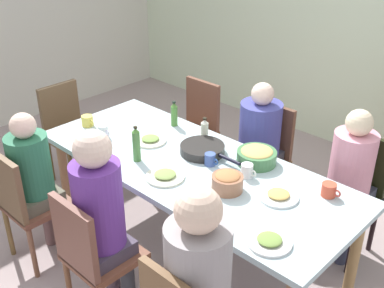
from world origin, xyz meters
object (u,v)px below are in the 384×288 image
(bowl_0, at_px, (227,182))
(cup_1, at_px, (210,159))
(person_3, at_px, (199,278))
(plate_1, at_px, (165,176))
(chair_4, at_px, (195,124))
(chair_6, at_px, (92,253))
(serving_pan, at_px, (203,149))
(cup_0, at_px, (88,121))
(person_5, at_px, (34,175))
(bowl_1, at_px, (257,156))
(dining_table, at_px, (192,173))
(person_6, at_px, (101,211))
(plate_0, at_px, (278,196))
(plate_3, at_px, (269,241))
(bottle_0, at_px, (136,145))
(chair_2, at_px, (352,188))
(cup_3, at_px, (247,171))
(bottle_2, at_px, (205,130))
(chair_5, at_px, (25,201))
(person_2, at_px, (350,172))
(cup_2, at_px, (329,190))
(chair_0, at_px, (68,128))
(person_1, at_px, (259,137))
(bottle_1, at_px, (174,114))
(cup_4, at_px, (103,131))
(chair_1, at_px, (264,152))

(bowl_0, distance_m, cup_1, 0.32)
(person_3, xyz_separation_m, plate_1, (-0.77, 0.51, 0.01))
(chair_4, xyz_separation_m, chair_6, (0.77, -1.69, 0.00))
(serving_pan, xyz_separation_m, cup_0, (-0.95, -0.30, 0.01))
(person_5, bearing_deg, bowl_1, 44.52)
(dining_table, xyz_separation_m, person_6, (0.00, -0.76, 0.08))
(person_3, distance_m, plate_0, 0.83)
(plate_3, bearing_deg, chair_6, -148.47)
(plate_0, distance_m, plate_1, 0.72)
(serving_pan, relative_size, bottle_0, 1.92)
(dining_table, relative_size, cup_1, 21.21)
(cup_1, bearing_deg, chair_2, 49.03)
(cup_3, bearing_deg, plate_0, -11.56)
(person_5, height_order, plate_0, person_5)
(plate_0, distance_m, bowl_0, 0.32)
(bowl_0, xyz_separation_m, cup_1, (-0.28, 0.16, -0.02))
(chair_2, height_order, bottle_2, bottle_2)
(chair_6, height_order, plate_0, chair_6)
(dining_table, bearing_deg, chair_5, -132.37)
(chair_6, bearing_deg, serving_pan, 92.76)
(person_2, bearing_deg, cup_2, -79.27)
(chair_4, relative_size, cup_0, 7.18)
(chair_5, height_order, plate_3, chair_5)
(cup_2, bearing_deg, person_6, -129.41)
(chair_0, distance_m, person_1, 1.72)
(cup_2, relative_size, bottle_0, 0.48)
(bowl_1, height_order, bottle_0, bottle_0)
(plate_1, bearing_deg, bottle_0, 175.74)
(chair_0, distance_m, plate_3, 2.44)
(person_1, xyz_separation_m, cup_1, (0.10, -0.68, 0.12))
(bottle_1, bearing_deg, cup_3, -13.55)
(person_3, xyz_separation_m, serving_pan, (-0.82, 0.92, 0.03))
(cup_0, bearing_deg, person_5, -69.92)
(person_3, xyz_separation_m, bottle_0, (-1.07, 0.53, 0.12))
(cup_4, distance_m, bottle_2, 0.76)
(chair_1, bearing_deg, person_1, -90.00)
(plate_1, distance_m, bottle_1, 0.78)
(chair_6, bearing_deg, plate_1, 89.85)
(person_3, bearing_deg, plate_0, 98.17)
(chair_0, bearing_deg, chair_4, 47.88)
(person_6, bearing_deg, bottle_0, 119.55)
(cup_0, bearing_deg, chair_5, -72.37)
(chair_1, relative_size, chair_4, 1.00)
(chair_5, relative_size, plate_0, 3.69)
(person_1, relative_size, cup_3, 9.93)
(bottle_0, bearing_deg, plate_0, 16.99)
(person_2, height_order, bottle_0, person_2)
(bottle_0, bearing_deg, cup_4, 172.62)
(cup_3, xyz_separation_m, cup_4, (-1.12, -0.29, 0.00))
(person_3, distance_m, cup_2, 1.05)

